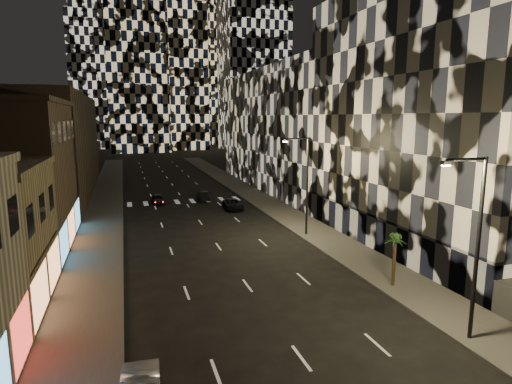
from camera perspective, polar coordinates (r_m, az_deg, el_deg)
sidewalk_left at (r=56.75m, az=-19.54°, el=-1.68°), size 4.00×120.00×0.15m
sidewalk_right at (r=59.28m, az=0.13°, el=-0.63°), size 4.00×120.00×0.15m
curb_left at (r=56.69m, az=-17.42°, el=-1.58°), size 0.20×120.00×0.15m
curb_right at (r=58.70m, az=-1.83°, el=-0.74°), size 0.20×120.00×0.15m
retail_brown at (r=40.62m, az=-30.80°, el=1.55°), size 10.00×15.00×12.00m
retail_filler_left at (r=66.47m, az=-25.63°, el=5.57°), size 10.00×40.00×14.00m
midrise_right at (r=40.68m, az=25.37°, el=9.08°), size 16.00×25.00×22.00m
midrise_base at (r=37.18m, az=15.44°, el=-5.13°), size 0.60×25.00×3.00m
midrise_filler_right at (r=68.37m, az=6.47°, el=8.24°), size 16.00×40.00×18.00m
streetlight_near at (r=22.84m, az=27.12°, el=-5.32°), size 2.55×0.25×9.00m
streetlight_far at (r=39.33m, az=6.52°, el=1.71°), size 2.55×0.25×9.00m
car_dark_midlane at (r=56.12m, az=-12.93°, el=-0.91°), size 1.60×3.71×1.25m
car_dark_oncoming at (r=57.58m, az=-6.96°, el=-0.45°), size 2.24×4.50×1.26m
car_dark_rightlane at (r=51.44m, az=-3.10°, el=-1.67°), size 2.21×4.46×1.22m
palm_tree at (r=28.99m, az=18.05°, el=-6.47°), size 1.75×1.74×3.44m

